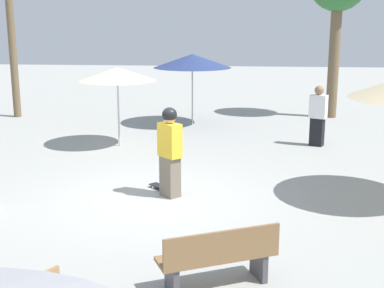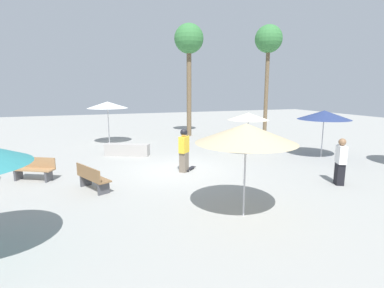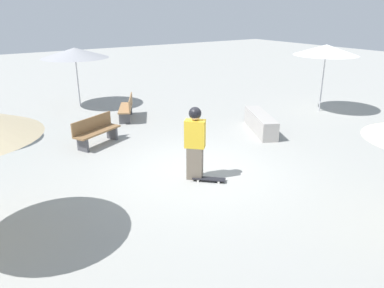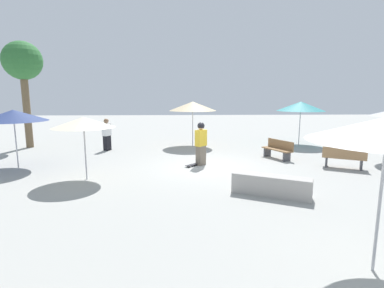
% 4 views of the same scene
% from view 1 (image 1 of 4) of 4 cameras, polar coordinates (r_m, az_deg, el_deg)
% --- Properties ---
extents(ground_plane, '(60.00, 60.00, 0.00)m').
position_cam_1_polar(ground_plane, '(10.58, -4.34, -5.93)').
color(ground_plane, '#9E9E99').
extents(skater_main, '(0.53, 0.52, 1.80)m').
position_cam_1_polar(skater_main, '(10.49, -2.38, -0.54)').
color(skater_main, '#726656').
rests_on(skater_main, ground_plane).
extents(skateboard, '(0.72, 0.70, 0.07)m').
position_cam_1_polar(skateboard, '(11.08, -3.03, -4.69)').
color(skateboard, black).
rests_on(skateboard, ground_plane).
extents(bench_far, '(1.63, 1.09, 0.85)m').
position_cam_1_polar(bench_far, '(7.14, 2.84, -11.99)').
color(bench_far, '#47474C').
rests_on(bench_far, ground_plane).
extents(shade_umbrella_cream, '(2.11, 2.11, 2.18)m').
position_cam_1_polar(shade_umbrella_cream, '(14.69, -7.97, 7.40)').
color(shade_umbrella_cream, '#B7B7BC').
rests_on(shade_umbrella_cream, ground_plane).
extents(shade_umbrella_navy, '(2.54, 2.54, 2.34)m').
position_cam_1_polar(shade_umbrella_navy, '(17.59, 0.04, 8.86)').
color(shade_umbrella_navy, '#B7B7BC').
rests_on(shade_umbrella_navy, ground_plane).
extents(bystander_watching, '(0.52, 0.43, 1.68)m').
position_cam_1_polar(bystander_watching, '(15.17, 13.28, 2.92)').
color(bystander_watching, black).
rests_on(bystander_watching, ground_plane).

